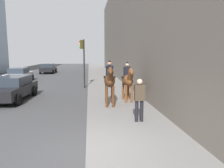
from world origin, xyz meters
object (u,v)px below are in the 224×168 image
(mounted_horse_near, at_px, (110,80))
(traffic_light_near_curb, at_px, (83,56))
(car_mid_lane, at_px, (48,68))
(pedestrian_greeting, at_px, (139,97))
(car_far_lane, at_px, (19,75))
(mounted_horse_far, at_px, (128,80))
(car_near_lane, at_px, (13,88))

(mounted_horse_near, relative_size, traffic_light_near_curb, 0.59)
(car_mid_lane, relative_size, traffic_light_near_curb, 1.06)
(car_mid_lane, bearing_deg, pedestrian_greeting, -162.12)
(traffic_light_near_curb, bearing_deg, car_far_lane, 54.79)
(mounted_horse_far, xyz_separation_m, car_mid_lane, (20.64, 8.22, -0.61))
(pedestrian_greeting, distance_m, car_far_lane, 16.72)
(car_mid_lane, height_order, traffic_light_near_curb, traffic_light_near_curb)
(pedestrian_greeting, height_order, car_far_lane, pedestrian_greeting)
(mounted_horse_near, distance_m, car_far_lane, 13.95)
(pedestrian_greeting, relative_size, car_near_lane, 0.37)
(mounted_horse_far, distance_m, pedestrian_greeting, 3.67)
(mounted_horse_near, height_order, car_far_lane, mounted_horse_near)
(mounted_horse_near, bearing_deg, car_near_lane, -111.08)
(mounted_horse_near, xyz_separation_m, car_near_lane, (2.54, 5.67, -0.70))
(car_mid_lane, bearing_deg, mounted_horse_far, -158.66)
(mounted_horse_near, distance_m, mounted_horse_far, 1.43)
(pedestrian_greeting, distance_m, car_mid_lane, 25.59)
(car_mid_lane, distance_m, traffic_light_near_curb, 15.92)
(mounted_horse_near, xyz_separation_m, mounted_horse_far, (0.91, -1.10, -0.10))
(car_far_lane, distance_m, traffic_light_near_curb, 8.22)
(mounted_horse_far, bearing_deg, pedestrian_greeting, -4.33)
(mounted_horse_near, height_order, traffic_light_near_curb, traffic_light_near_curb)
(mounted_horse_near, distance_m, car_near_lane, 6.26)
(mounted_horse_near, height_order, car_near_lane, mounted_horse_near)
(mounted_horse_near, height_order, pedestrian_greeting, mounted_horse_near)
(pedestrian_greeting, relative_size, car_mid_lane, 0.40)
(car_near_lane, xyz_separation_m, traffic_light_near_curb, (4.22, -4.15, 1.90))
(pedestrian_greeting, xyz_separation_m, car_mid_lane, (24.30, 8.02, -0.35))
(car_mid_lane, xyz_separation_m, car_far_lane, (-10.18, 0.94, -0.00))
(traffic_light_near_curb, bearing_deg, mounted_horse_near, -167.32)
(car_near_lane, xyz_separation_m, car_mid_lane, (19.00, 1.44, -0.01))
(pedestrian_greeting, distance_m, traffic_light_near_curb, 9.94)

